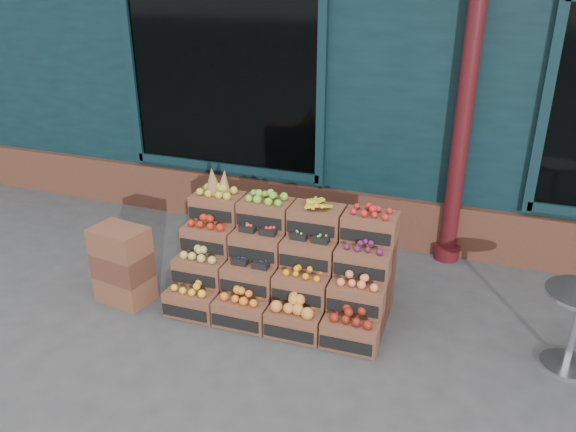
% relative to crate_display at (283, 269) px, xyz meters
% --- Properties ---
extents(ground, '(60.00, 60.00, 0.00)m').
position_rel_crate_display_xyz_m(ground, '(0.17, -0.49, -0.39)').
color(ground, '#3E3E40').
rests_on(ground, ground).
extents(shop_facade, '(12.00, 6.24, 4.80)m').
position_rel_crate_display_xyz_m(shop_facade, '(0.17, 4.62, 2.01)').
color(shop_facade, black).
rests_on(shop_facade, ground).
extents(crate_display, '(2.04, 1.04, 1.26)m').
position_rel_crate_display_xyz_m(crate_display, '(0.00, 0.00, 0.00)').
color(crate_display, brown).
rests_on(crate_display, ground).
extents(spare_crates, '(0.56, 0.42, 0.77)m').
position_rel_crate_display_xyz_m(spare_crates, '(-1.48, -0.47, -0.00)').
color(spare_crates, brown).
rests_on(spare_crates, ground).
extents(shopkeeper, '(0.77, 0.63, 1.83)m').
position_rel_crate_display_xyz_m(shopkeeper, '(-1.32, 2.16, 0.53)').
color(shopkeeper, '#1E6A32').
rests_on(shopkeeper, ground).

